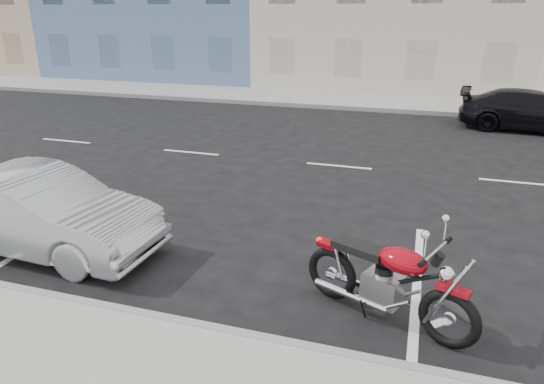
{
  "coord_description": "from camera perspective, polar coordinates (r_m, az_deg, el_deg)",
  "views": [
    {
      "loc": [
        -0.17,
        -11.28,
        3.61
      ],
      "look_at": [
        -2.39,
        -4.21,
        0.8
      ],
      "focal_mm": 32.0,
      "sensor_mm": 36.0,
      "label": 1
    }
  ],
  "objects": [
    {
      "name": "ground",
      "position": [
        11.85,
        17.43,
        2.05
      ],
      "size": [
        120.0,
        120.0,
        0.0
      ],
      "primitive_type": "plane",
      "color": "black",
      "rests_on": "ground"
    },
    {
      "name": "sidewalk_far",
      "position": [
        20.86,
        3.87,
        10.97
      ],
      "size": [
        80.0,
        3.4,
        0.15
      ],
      "primitive_type": "cube",
      "color": "gray",
      "rests_on": "ground"
    },
    {
      "name": "curb_near",
      "position": [
        7.35,
        -27.34,
        -10.49
      ],
      "size": [
        80.0,
        0.12,
        0.16
      ],
      "primitive_type": "cube",
      "color": "gray",
      "rests_on": "ground"
    },
    {
      "name": "curb_far",
      "position": [
        19.23,
        2.64,
        10.18
      ],
      "size": [
        80.0,
        0.12,
        0.16
      ],
      "primitive_type": "cube",
      "color": "gray",
      "rests_on": "ground"
    },
    {
      "name": "motorcycle",
      "position": [
        5.84,
        20.57,
        -12.62
      ],
      "size": [
        2.15,
        1.09,
        1.15
      ],
      "rotation": [
        0.0,
        0.0,
        -0.4
      ],
      "color": "black",
      "rests_on": "ground"
    },
    {
      "name": "sedan_silver",
      "position": [
        8.38,
        -25.74,
        -2.1
      ],
      "size": [
        3.99,
        1.56,
        1.29
      ],
      "primitive_type": "imported",
      "rotation": [
        0.0,
        0.0,
        1.52
      ],
      "color": "#A3A7AB",
      "rests_on": "ground"
    },
    {
      "name": "car_far",
      "position": [
        17.34,
        28.27,
        8.42
      ],
      "size": [
        4.47,
        2.19,
        1.25
      ],
      "primitive_type": "imported",
      "rotation": [
        0.0,
        0.0,
        1.47
      ],
      "color": "black",
      "rests_on": "ground"
    }
  ]
}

